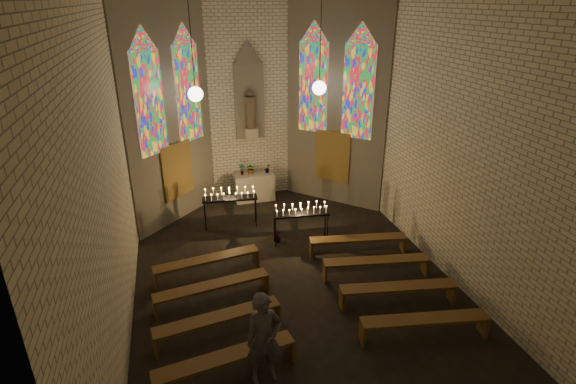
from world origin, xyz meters
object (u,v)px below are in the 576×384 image
object	(u,v)px
aisle_flower_pot	(277,236)
votive_stand_left	(230,196)
altar	(255,187)
votive_stand_right	(301,211)
visitor	(264,339)

from	to	relation	value
aisle_flower_pot	votive_stand_left	xyz separation A→B (m)	(-1.20, 1.35, 0.89)
altar	votive_stand_left	distance (m)	2.25
altar	votive_stand_left	xyz separation A→B (m)	(-1.14, -1.85, 0.58)
altar	aisle_flower_pot	world-z (taller)	altar
votive_stand_right	visitor	xyz separation A→B (m)	(-2.15, -4.87, -0.08)
aisle_flower_pot	votive_stand_right	bearing A→B (deg)	-17.78
aisle_flower_pot	votive_stand_right	world-z (taller)	votive_stand_right
visitor	altar	bearing A→B (deg)	75.31
altar	visitor	distance (m)	8.41
aisle_flower_pot	visitor	distance (m)	5.35
altar	aisle_flower_pot	size ratio (longest dim) A/B	3.62
aisle_flower_pot	visitor	size ratio (longest dim) A/B	0.20
altar	visitor	size ratio (longest dim) A/B	0.72
aisle_flower_pot	votive_stand_right	size ratio (longest dim) A/B	0.23
visitor	votive_stand_left	bearing A→B (deg)	82.53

